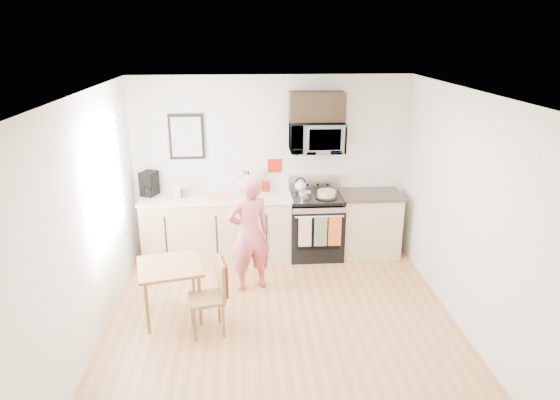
{
  "coord_description": "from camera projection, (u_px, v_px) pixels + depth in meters",
  "views": [
    {
      "loc": [
        -0.37,
        -4.77,
        3.18
      ],
      "look_at": [
        0.04,
        1.0,
        1.21
      ],
      "focal_mm": 32.0,
      "sensor_mm": 36.0,
      "label": 1
    }
  ],
  "objects": [
    {
      "name": "wall_trivet",
      "position": [
        275.0,
        166.0,
        7.29
      ],
      "size": [
        0.2,
        0.02,
        0.2
      ],
      "primitive_type": "cube",
      "color": "#AB1A0E",
      "rests_on": "back_wall"
    },
    {
      "name": "dining_table",
      "position": [
        170.0,
        271.0,
        5.68
      ],
      "size": [
        0.73,
        0.73,
        0.65
      ],
      "rotation": [
        0.0,
        0.0,
        0.23
      ],
      "color": "brown",
      "rests_on": "floor"
    },
    {
      "name": "person",
      "position": [
        249.0,
        233.0,
        6.25
      ],
      "size": [
        0.65,
        0.53,
        1.53
      ],
      "primitive_type": "imported",
      "rotation": [
        0.0,
        0.0,
        3.48
      ],
      "color": "#BC3340",
      "rests_on": "floor"
    },
    {
      "name": "coffee_maker",
      "position": [
        149.0,
        184.0,
        7.09
      ],
      "size": [
        0.27,
        0.32,
        0.34
      ],
      "rotation": [
        0.0,
        0.0,
        -0.4
      ],
      "color": "black",
      "rests_on": "countertop_left"
    },
    {
      "name": "bread_bag",
      "position": [
        218.0,
        197.0,
        6.89
      ],
      "size": [
        0.3,
        0.17,
        0.1
      ],
      "primitive_type": "cube",
      "rotation": [
        0.0,
        0.0,
        0.14
      ],
      "color": "tan",
      "rests_on": "countertop_left"
    },
    {
      "name": "knife_block",
      "position": [
        247.0,
        186.0,
        7.17
      ],
      "size": [
        0.16,
        0.18,
        0.23
      ],
      "primitive_type": "cube",
      "rotation": [
        0.0,
        0.0,
        0.49
      ],
      "color": "brown",
      "rests_on": "countertop_left"
    },
    {
      "name": "ceiling",
      "position": [
        283.0,
        95.0,
        4.71
      ],
      "size": [
        4.0,
        4.6,
        0.04
      ],
      "primitive_type": "cube",
      "color": "white",
      "rests_on": "back_wall"
    },
    {
      "name": "range",
      "position": [
        316.0,
        227.0,
        7.32
      ],
      "size": [
        0.76,
        0.7,
        1.16
      ],
      "color": "black",
      "rests_on": "floor"
    },
    {
      "name": "fruit_bowl",
      "position": [
        184.0,
        192.0,
        7.14
      ],
      "size": [
        0.27,
        0.27,
        0.1
      ],
      "color": "white",
      "rests_on": "countertop_left"
    },
    {
      "name": "wall_art",
      "position": [
        187.0,
        137.0,
        7.06
      ],
      "size": [
        0.5,
        0.04,
        0.65
      ],
      "color": "black",
      "rests_on": "back_wall"
    },
    {
      "name": "left_wall",
      "position": [
        85.0,
        228.0,
        5.0
      ],
      "size": [
        0.04,
        4.6,
        2.6
      ],
      "primitive_type": "cube",
      "color": "silver",
      "rests_on": "floor"
    },
    {
      "name": "countertop_left",
      "position": [
        216.0,
        198.0,
        7.09
      ],
      "size": [
        2.14,
        0.64,
        0.04
      ],
      "primitive_type": "cube",
      "color": "beige",
      "rests_on": "cabinet_left"
    },
    {
      "name": "front_wall",
      "position": [
        312.0,
        364.0,
        2.96
      ],
      "size": [
        4.0,
        0.04,
        2.6
      ],
      "primitive_type": "cube",
      "color": "silver",
      "rests_on": "floor"
    },
    {
      "name": "cabinet_right",
      "position": [
        369.0,
        224.0,
        7.39
      ],
      "size": [
        0.84,
        0.6,
        0.9
      ],
      "primitive_type": "cube",
      "color": "tan",
      "rests_on": "floor"
    },
    {
      "name": "microwave",
      "position": [
        317.0,
        137.0,
        6.99
      ],
      "size": [
        0.76,
        0.51,
        0.42
      ],
      "primitive_type": "imported",
      "color": "#B2B2B7",
      "rests_on": "back_wall"
    },
    {
      "name": "upper_cabinet",
      "position": [
        317.0,
        106.0,
        6.9
      ],
      "size": [
        0.76,
        0.35,
        0.4
      ],
      "primitive_type": "cube",
      "color": "black",
      "rests_on": "back_wall"
    },
    {
      "name": "window",
      "position": [
        106.0,
        181.0,
        5.68
      ],
      "size": [
        0.06,
        1.4,
        1.5
      ],
      "color": "silver",
      "rests_on": "left_wall"
    },
    {
      "name": "chair",
      "position": [
        217.0,
        286.0,
        5.4
      ],
      "size": [
        0.46,
        0.43,
        0.86
      ],
      "rotation": [
        0.0,
        0.0,
        0.2
      ],
      "color": "brown",
      "rests_on": "floor"
    },
    {
      "name": "right_wall",
      "position": [
        472.0,
        218.0,
        5.26
      ],
      "size": [
        0.04,
        4.6,
        2.6
      ],
      "primitive_type": "cube",
      "color": "silver",
      "rests_on": "floor"
    },
    {
      "name": "milk_carton",
      "position": [
        176.0,
        189.0,
        6.97
      ],
      "size": [
        0.12,
        0.12,
        0.28
      ],
      "primitive_type": "cube",
      "rotation": [
        0.0,
        0.0,
        0.13
      ],
      "color": "tan",
      "rests_on": "countertop_left"
    },
    {
      "name": "utensil_crock",
      "position": [
        266.0,
        182.0,
        7.29
      ],
      "size": [
        0.12,
        0.12,
        0.35
      ],
      "color": "#AB1A0E",
      "rests_on": "countertop_left"
    },
    {
      "name": "pot",
      "position": [
        305.0,
        195.0,
        7.06
      ],
      "size": [
        0.18,
        0.3,
        0.09
      ],
      "rotation": [
        0.0,
        0.0,
        0.3
      ],
      "color": "#B2B2B7",
      "rests_on": "range"
    },
    {
      "name": "back_wall",
      "position": [
        271.0,
        166.0,
        7.3
      ],
      "size": [
        4.0,
        0.04,
        2.6
      ],
      "primitive_type": "cube",
      "color": "silver",
      "rests_on": "floor"
    },
    {
      "name": "cabinet_left",
      "position": [
        218.0,
        228.0,
        7.24
      ],
      "size": [
        2.1,
        0.6,
        0.9
      ],
      "primitive_type": "cube",
      "color": "tan",
      "rests_on": "floor"
    },
    {
      "name": "floor",
      "position": [
        283.0,
        331.0,
        5.55
      ],
      "size": [
        4.6,
        4.6,
        0.0
      ],
      "primitive_type": "plane",
      "color": "#A0653E",
      "rests_on": "ground"
    },
    {
      "name": "cake",
      "position": [
        326.0,
        194.0,
        7.08
      ],
      "size": [
        0.31,
        0.31,
        0.1
      ],
      "color": "black",
      "rests_on": "range"
    },
    {
      "name": "countertop_right",
      "position": [
        371.0,
        194.0,
        7.24
      ],
      "size": [
        0.88,
        0.64,
        0.04
      ],
      "primitive_type": "cube",
      "color": "black",
      "rests_on": "cabinet_right"
    },
    {
      "name": "kettle",
      "position": [
        300.0,
        185.0,
        7.33
      ],
      "size": [
        0.17,
        0.17,
        0.21
      ],
      "color": "white",
      "rests_on": "range"
    }
  ]
}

